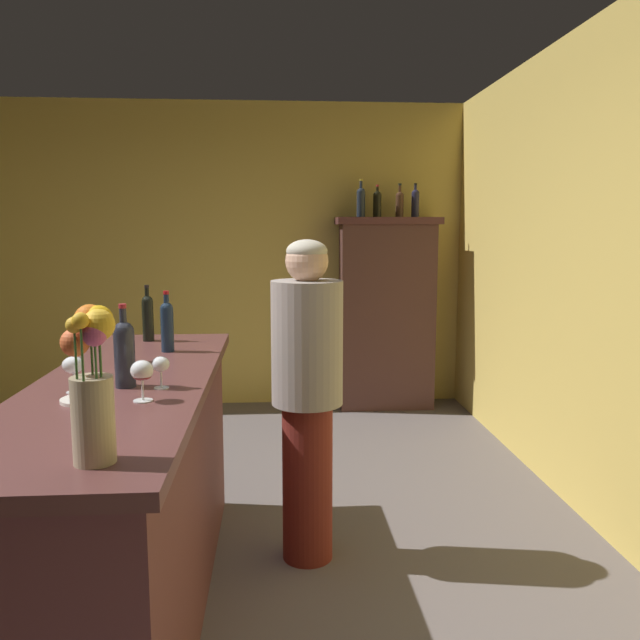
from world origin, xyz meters
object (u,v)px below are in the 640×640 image
object	(u,v)px
wine_glass_front	(142,373)
cheese_plate	(85,400)
flower_arrangement	(92,378)
display_bottle_midleft	(377,203)
bar_counter	(128,499)
wine_bottle_syrah	(148,316)
wine_bottle_rose	(124,351)
wine_glass_rear	(73,366)
display_cabinet	(386,310)
display_bottle_center	(400,203)
wine_glass_mid	(161,365)
wine_glass_spare	(125,341)
display_bottle_midright	(415,202)
bartender	(307,387)
display_bottle_left	(361,201)
wine_bottle_malbec	(167,324)

from	to	relation	value
wine_glass_front	cheese_plate	distance (m)	0.22
flower_arrangement	display_bottle_midleft	distance (m)	4.24
cheese_plate	bar_counter	bearing A→B (deg)	79.67
wine_bottle_syrah	wine_bottle_rose	distance (m)	1.03
wine_glass_rear	display_cabinet	bearing A→B (deg)	62.04
cheese_plate	display_bottle_center	bearing A→B (deg)	62.51
cheese_plate	display_cabinet	bearing A→B (deg)	63.89
flower_arrangement	display_bottle_midleft	size ratio (longest dim) A/B	1.45
wine_glass_mid	display_bottle_midleft	bearing A→B (deg)	67.57
wine_glass_rear	wine_glass_spare	xyz separation A→B (m)	(0.06, 0.54, -0.00)
cheese_plate	display_bottle_midright	bearing A→B (deg)	60.70
wine_glass_mid	flower_arrangement	bearing A→B (deg)	-92.46
display_cabinet	display_bottle_midleft	xyz separation A→B (m)	(-0.10, -0.00, 0.94)
wine_glass_spare	wine_glass_rear	bearing A→B (deg)	-96.35
display_bottle_center	bartender	distance (m)	2.97
wine_bottle_rose	display_bottle_center	bearing A→B (deg)	62.39
wine_glass_spare	display_bottle_center	distance (m)	3.31
display_bottle_left	bartender	xyz separation A→B (m)	(-0.61, -2.64, -0.99)
cheese_plate	display_bottle_midleft	xyz separation A→B (m)	(1.56, 3.37, 0.82)
flower_arrangement	bartender	bearing A→B (deg)	65.44
display_cabinet	wine_bottle_malbec	xyz separation A→B (m)	(-1.52, -2.47, 0.25)
display_bottle_midright	wine_bottle_syrah	bearing A→B (deg)	-131.55
wine_glass_rear	wine_glass_mid	bearing A→B (deg)	7.79
wine_bottle_syrah	bartender	size ratio (longest dim) A/B	0.19
wine_bottle_syrah	flower_arrangement	xyz separation A→B (m)	(0.22, -1.82, 0.08)
wine_bottle_malbec	wine_glass_spare	bearing A→B (deg)	-121.82
display_bottle_midleft	display_cabinet	bearing A→B (deg)	0.00
flower_arrangement	display_bottle_midleft	bearing A→B (deg)	71.13
wine_bottle_malbec	wine_bottle_rose	distance (m)	0.71
cheese_plate	wine_glass_front	bearing A→B (deg)	-3.85
display_bottle_midright	wine_bottle_rose	bearing A→B (deg)	-119.53
display_cabinet	wine_glass_mid	world-z (taller)	display_cabinet
bar_counter	flower_arrangement	world-z (taller)	flower_arrangement
wine_bottle_rose	wine_glass_rear	world-z (taller)	wine_bottle_rose
wine_glass_front	wine_bottle_rose	bearing A→B (deg)	116.70
wine_glass_front	cheese_plate	bearing A→B (deg)	176.15
flower_arrangement	display_bottle_left	bearing A→B (deg)	73.00
wine_glass_front	display_bottle_midleft	distance (m)	3.72
display_cabinet	wine_glass_rear	distance (m)	3.69
display_cabinet	wine_glass_spare	bearing A→B (deg)	-121.58
wine_bottle_malbec	bartender	size ratio (longest dim) A/B	0.19
display_cabinet	wine_bottle_syrah	size ratio (longest dim) A/B	5.68
bar_counter	display_cabinet	size ratio (longest dim) A/B	1.31
wine_bottle_syrah	cheese_plate	size ratio (longest dim) A/B	1.80
wine_glass_mid	display_bottle_center	distance (m)	3.63
wine_bottle_malbec	display_bottle_midleft	size ratio (longest dim) A/B	1.06
wine_glass_spare	display_bottle_midright	world-z (taller)	display_bottle_midright
display_cabinet	display_bottle_midleft	world-z (taller)	display_bottle_midleft
bartender	display_bottle_center	bearing A→B (deg)	-103.00
display_cabinet	wine_glass_mid	size ratio (longest dim) A/B	13.90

